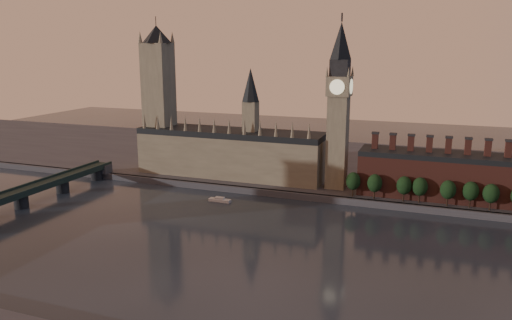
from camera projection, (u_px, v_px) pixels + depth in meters
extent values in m
plane|color=black|center=(263.00, 257.00, 221.26)|extent=(900.00, 900.00, 0.00)
cube|color=#454549|center=(313.00, 197.00, 303.08)|extent=(900.00, 4.00, 4.00)
cube|color=#454549|center=(341.00, 165.00, 385.34)|extent=(900.00, 180.00, 4.00)
cube|color=gray|center=(230.00, 156.00, 344.59)|extent=(130.00, 30.00, 28.00)
cube|color=black|center=(230.00, 133.00, 341.07)|extent=(130.00, 30.00, 4.00)
cube|color=gray|center=(251.00, 119.00, 333.76)|extent=(9.00, 9.00, 24.00)
cone|color=black|center=(251.00, 85.00, 328.70)|extent=(12.00, 12.00, 22.00)
cone|color=gray|center=(144.00, 121.00, 346.86)|extent=(2.60, 2.60, 10.00)
cone|color=gray|center=(158.00, 122.00, 343.20)|extent=(2.60, 2.60, 10.00)
cone|color=gray|center=(171.00, 123.00, 339.54)|extent=(2.60, 2.60, 10.00)
cone|color=gray|center=(185.00, 123.00, 335.88)|extent=(2.60, 2.60, 10.00)
cone|color=gray|center=(200.00, 124.00, 332.23)|extent=(2.60, 2.60, 10.00)
cone|color=gray|center=(214.00, 125.00, 328.57)|extent=(2.60, 2.60, 10.00)
cone|color=gray|center=(229.00, 126.00, 324.91)|extent=(2.60, 2.60, 10.00)
cone|color=gray|center=(244.00, 127.00, 321.25)|extent=(2.60, 2.60, 10.00)
cone|color=gray|center=(260.00, 128.00, 317.59)|extent=(2.60, 2.60, 10.00)
cone|color=gray|center=(276.00, 129.00, 313.93)|extent=(2.60, 2.60, 10.00)
cone|color=gray|center=(292.00, 130.00, 310.27)|extent=(2.60, 2.60, 10.00)
cone|color=gray|center=(309.00, 131.00, 306.61)|extent=(2.60, 2.60, 10.00)
cube|color=gray|center=(159.00, 108.00, 356.54)|extent=(18.00, 18.00, 90.00)
cone|color=black|center=(156.00, 34.00, 345.33)|extent=(24.00, 24.00, 12.00)
cylinder|color=#232326|center=(156.00, 25.00, 344.01)|extent=(0.50, 0.50, 12.00)
cone|color=gray|center=(140.00, 37.00, 341.18)|extent=(3.00, 3.00, 8.00)
cone|color=gray|center=(160.00, 37.00, 335.73)|extent=(3.00, 3.00, 8.00)
cone|color=gray|center=(153.00, 38.00, 355.81)|extent=(3.00, 3.00, 8.00)
cone|color=gray|center=(172.00, 37.00, 350.35)|extent=(3.00, 3.00, 8.00)
cube|color=gray|center=(337.00, 143.00, 311.14)|extent=(12.00, 12.00, 58.00)
cube|color=gray|center=(339.00, 86.00, 303.44)|extent=(14.00, 14.00, 12.00)
cube|color=#232326|center=(340.00, 68.00, 301.03)|extent=(11.00, 11.00, 10.00)
cone|color=black|center=(341.00, 41.00, 297.51)|extent=(13.00, 13.00, 22.00)
cylinder|color=#232326|center=(342.00, 17.00, 294.54)|extent=(1.00, 1.00, 5.00)
cylinder|color=beige|center=(337.00, 87.00, 296.86)|extent=(9.00, 0.50, 9.00)
cylinder|color=beige|center=(342.00, 85.00, 310.02)|extent=(9.00, 0.50, 9.00)
cylinder|color=beige|center=(328.00, 86.00, 305.90)|extent=(0.50, 9.00, 9.00)
cylinder|color=beige|center=(351.00, 86.00, 300.99)|extent=(0.50, 9.00, 9.00)
cone|color=gray|center=(327.00, 71.00, 297.74)|extent=(2.00, 2.00, 6.00)
cone|color=gray|center=(349.00, 72.00, 293.31)|extent=(2.00, 2.00, 6.00)
cone|color=gray|center=(332.00, 71.00, 309.62)|extent=(2.00, 2.00, 6.00)
cone|color=gray|center=(353.00, 71.00, 305.19)|extent=(2.00, 2.00, 6.00)
cube|color=brown|center=(455.00, 179.00, 290.99)|extent=(110.00, 25.00, 24.00)
cube|color=black|center=(457.00, 156.00, 288.03)|extent=(110.00, 25.00, 3.00)
cube|color=brown|center=(375.00, 141.00, 302.74)|extent=(3.50, 3.50, 9.00)
cube|color=#232326|center=(375.00, 133.00, 301.64)|extent=(4.20, 4.20, 1.00)
cube|color=brown|center=(393.00, 142.00, 299.18)|extent=(3.50, 3.50, 9.00)
cube|color=#232326|center=(393.00, 134.00, 298.08)|extent=(4.20, 4.20, 1.00)
cube|color=brown|center=(411.00, 143.00, 295.61)|extent=(3.50, 3.50, 9.00)
cube|color=#232326|center=(411.00, 135.00, 294.52)|extent=(4.20, 4.20, 1.00)
cube|color=brown|center=(429.00, 144.00, 292.05)|extent=(3.50, 3.50, 9.00)
cube|color=#232326|center=(430.00, 136.00, 290.95)|extent=(4.20, 4.20, 1.00)
cube|color=brown|center=(448.00, 146.00, 288.49)|extent=(3.50, 3.50, 9.00)
cube|color=#232326|center=(449.00, 137.00, 287.39)|extent=(4.20, 4.20, 1.00)
cube|color=brown|center=(468.00, 147.00, 284.93)|extent=(3.50, 3.50, 9.00)
cube|color=#232326|center=(469.00, 138.00, 283.83)|extent=(4.20, 4.20, 1.00)
cube|color=brown|center=(488.00, 148.00, 281.36)|extent=(3.50, 3.50, 9.00)
cube|color=#232326|center=(489.00, 139.00, 280.26)|extent=(4.20, 4.20, 1.00)
cube|color=brown|center=(508.00, 149.00, 277.80)|extent=(3.50, 3.50, 9.00)
cube|color=#232326|center=(509.00, 141.00, 276.70)|extent=(4.20, 4.20, 1.00)
cylinder|color=black|center=(353.00, 192.00, 297.51)|extent=(0.80, 0.80, 6.00)
ellipsoid|color=black|center=(353.00, 181.00, 296.08)|extent=(8.60, 8.60, 10.75)
cylinder|color=black|center=(374.00, 194.00, 292.97)|extent=(0.80, 0.80, 6.00)
ellipsoid|color=black|center=(375.00, 183.00, 291.54)|extent=(8.60, 8.60, 10.75)
cylinder|color=black|center=(403.00, 196.00, 288.18)|extent=(0.80, 0.80, 6.00)
ellipsoid|color=black|center=(404.00, 185.00, 286.75)|extent=(8.60, 8.60, 10.75)
cylinder|color=black|center=(419.00, 198.00, 285.58)|extent=(0.80, 0.80, 6.00)
ellipsoid|color=black|center=(420.00, 187.00, 284.16)|extent=(8.60, 8.60, 10.75)
cylinder|color=black|center=(447.00, 201.00, 279.46)|extent=(0.80, 0.80, 6.00)
ellipsoid|color=black|center=(448.00, 190.00, 278.03)|extent=(8.60, 8.60, 10.75)
cylinder|color=black|center=(470.00, 202.00, 276.87)|extent=(0.80, 0.80, 6.00)
ellipsoid|color=black|center=(471.00, 191.00, 275.44)|extent=(8.60, 8.60, 10.75)
cylinder|color=black|center=(490.00, 205.00, 272.30)|extent=(0.80, 0.80, 6.00)
ellipsoid|color=black|center=(491.00, 193.00, 270.87)|extent=(8.60, 8.60, 10.75)
cube|color=#454549|center=(101.00, 168.00, 354.86)|extent=(14.00, 8.00, 6.00)
cylinder|color=#232326|center=(21.00, 201.00, 288.82)|extent=(8.00, 8.00, 7.75)
cylinder|color=#232326|center=(62.00, 186.00, 319.90)|extent=(8.00, 8.00, 7.75)
cylinder|color=#232326|center=(96.00, 174.00, 350.97)|extent=(8.00, 8.00, 7.75)
cube|color=silver|center=(220.00, 200.00, 301.49)|extent=(13.53, 3.92, 1.54)
cube|color=silver|center=(220.00, 198.00, 301.20)|extent=(5.80, 2.92, 1.16)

